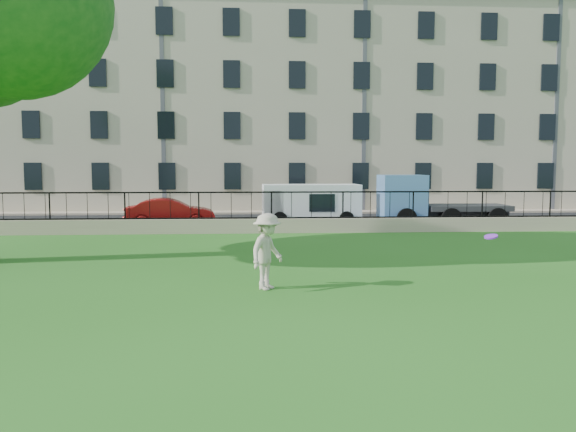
{
  "coord_description": "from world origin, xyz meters",
  "views": [
    {
      "loc": [
        -0.86,
        -11.25,
        2.74
      ],
      "look_at": [
        0.12,
        3.5,
        1.45
      ],
      "focal_mm": 35.0,
      "sensor_mm": 36.0,
      "label": 1
    }
  ],
  "objects": [
    {
      "name": "iron_railing",
      "position": [
        0.0,
        12.0,
        1.15
      ],
      "size": [
        50.0,
        0.05,
        1.13
      ],
      "color": "black",
      "rests_on": "retaining_wall"
    },
    {
      "name": "building_row",
      "position": [
        0.0,
        27.57,
        6.92
      ],
      "size": [
        56.4,
        10.4,
        13.8
      ],
      "color": "#C2B59A",
      "rests_on": "ground"
    },
    {
      "name": "red_sedan",
      "position": [
        -4.5,
        14.4,
        0.66
      ],
      "size": [
        4.12,
        1.79,
        1.32
      ],
      "primitive_type": "imported",
      "rotation": [
        0.0,
        0.0,
        1.67
      ],
      "color": "maroon",
      "rests_on": "street"
    },
    {
      "name": "man",
      "position": [
        -0.5,
        1.19,
        0.86
      ],
      "size": [
        1.14,
        1.28,
        1.71
      ],
      "primitive_type": "imported",
      "rotation": [
        0.0,
        0.0,
        0.99
      ],
      "color": "#C3B29E",
      "rests_on": "ground"
    },
    {
      "name": "sidewalk",
      "position": [
        0.0,
        21.9,
        0.06
      ],
      "size": [
        60.0,
        1.4,
        0.12
      ],
      "primitive_type": "cube",
      "color": "tan",
      "rests_on": "ground"
    },
    {
      "name": "frisbee",
      "position": [
        4.0,
        -0.26,
        1.34
      ],
      "size": [
        0.35,
        0.36,
        0.12
      ],
      "primitive_type": "cylinder",
      "rotation": [
        0.21,
        -0.14,
        -0.4
      ],
      "color": "purple"
    },
    {
      "name": "retaining_wall",
      "position": [
        0.0,
        12.0,
        0.3
      ],
      "size": [
        50.0,
        0.4,
        0.6
      ],
      "primitive_type": "cube",
      "color": "tan",
      "rests_on": "ground"
    },
    {
      "name": "white_van",
      "position": [
        2.0,
        15.25,
        0.96
      ],
      "size": [
        4.61,
        1.89,
        1.92
      ],
      "primitive_type": "cube",
      "rotation": [
        0.0,
        0.0,
        0.02
      ],
      "color": "white",
      "rests_on": "street"
    },
    {
      "name": "ground",
      "position": [
        0.0,
        0.0,
        0.0
      ],
      "size": [
        120.0,
        120.0,
        0.0
      ],
      "primitive_type": "plane",
      "color": "#235F16",
      "rests_on": "ground"
    },
    {
      "name": "street",
      "position": [
        0.0,
        16.7,
        0.01
      ],
      "size": [
        60.0,
        9.0,
        0.01
      ],
      "primitive_type": "cube",
      "color": "black",
      "rests_on": "ground"
    },
    {
      "name": "blue_truck",
      "position": [
        8.0,
        14.4,
        1.19
      ],
      "size": [
        5.71,
        2.16,
        2.37
      ],
      "primitive_type": "cube",
      "rotation": [
        0.0,
        0.0,
        -0.03
      ],
      "color": "#4F7CB9",
      "rests_on": "street"
    }
  ]
}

